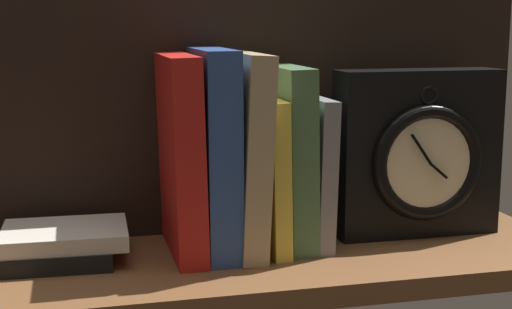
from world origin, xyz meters
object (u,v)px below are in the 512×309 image
object	(u,v)px
book_blue_modern	(214,152)
book_tan_shortstories	(245,152)
book_stack_side	(57,245)
book_gray_chess	(314,171)
book_yellow_seinlanguage	(267,173)
book_green_romantic	(291,157)
framed_clock	(418,154)
book_red_requiem	(181,156)

from	to	relation	value
book_blue_modern	book_tan_shortstories	size ratio (longest dim) A/B	1.02
book_blue_modern	book_stack_side	xyz separation A→B (cm)	(-18.26, 0.19, -10.04)
book_tan_shortstories	book_gray_chess	distance (cm)	9.05
book_yellow_seinlanguage	book_gray_chess	world-z (taller)	book_yellow_seinlanguage
book_green_romantic	book_gray_chess	world-z (taller)	book_green_romantic
book_blue_modern	book_gray_chess	xyz separation A→B (cm)	(12.35, 0.00, -2.93)
book_blue_modern	book_yellow_seinlanguage	size ratio (longest dim) A/B	1.31
book_yellow_seinlanguage	book_stack_side	bearing A→B (deg)	179.57
book_blue_modern	book_gray_chess	world-z (taller)	book_blue_modern
book_blue_modern	book_yellow_seinlanguage	bearing A→B (deg)	0.00
book_blue_modern	framed_clock	distance (cm)	26.44
book_yellow_seinlanguage	book_green_romantic	world-z (taller)	book_green_romantic
book_blue_modern	book_stack_side	size ratio (longest dim) A/B	1.49
book_green_romantic	book_stack_side	xyz separation A→B (cm)	(-27.70, 0.19, -8.95)
book_green_romantic	framed_clock	world-z (taller)	book_green_romantic
framed_clock	book_stack_side	distance (cm)	45.45
book_green_romantic	book_stack_side	distance (cm)	29.11
book_tan_shortstories	book_green_romantic	world-z (taller)	book_tan_shortstories
book_stack_side	book_gray_chess	bearing A→B (deg)	-0.35
book_green_romantic	book_gray_chess	xyz separation A→B (cm)	(2.91, 0.00, -1.85)
book_blue_modern	book_red_requiem	bearing A→B (deg)	180.00
book_red_requiem	framed_clock	bearing A→B (deg)	0.59
book_gray_chess	book_stack_side	bearing A→B (deg)	179.65
book_yellow_seinlanguage	book_gray_chess	bearing A→B (deg)	0.00
book_red_requiem	book_tan_shortstories	bearing A→B (deg)	0.00
book_yellow_seinlanguage	book_tan_shortstories	bearing A→B (deg)	180.00
book_red_requiem	book_gray_chess	world-z (taller)	book_red_requiem
book_stack_side	framed_clock	bearing A→B (deg)	0.16
book_yellow_seinlanguage	book_stack_side	size ratio (longest dim) A/B	1.13
book_blue_modern	book_green_romantic	xyz separation A→B (cm)	(9.44, 0.00, -1.09)
book_tan_shortstories	book_stack_side	distance (cm)	24.05
book_red_requiem	framed_clock	distance (cm)	30.32
book_green_romantic	book_red_requiem	bearing A→B (deg)	180.00
book_tan_shortstories	book_green_romantic	distance (cm)	5.79
framed_clock	book_stack_side	xyz separation A→B (cm)	(-44.65, -0.13, -8.50)
book_gray_chess	book_stack_side	size ratio (longest dim) A/B	1.12
book_gray_chess	framed_clock	bearing A→B (deg)	1.28
book_tan_shortstories	book_stack_side	size ratio (longest dim) A/B	1.45
framed_clock	book_stack_side	size ratio (longest dim) A/B	1.31
book_red_requiem	book_tan_shortstories	distance (cm)	7.62
book_red_requiem	book_tan_shortstories	xyz separation A→B (cm)	(7.62, 0.00, 0.07)
book_tan_shortstories	book_green_romantic	size ratio (longest dim) A/B	1.08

